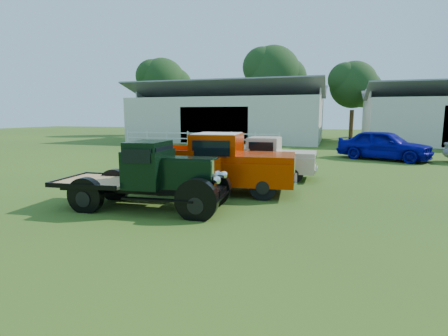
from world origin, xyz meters
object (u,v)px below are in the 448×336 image
(red_pickup, at_px, (214,162))
(white_pickup, at_px, (262,158))
(vintage_flatbed, at_px, (146,175))
(misc_car_blue, at_px, (384,145))

(red_pickup, distance_m, white_pickup, 3.31)
(vintage_flatbed, relative_size, misc_car_blue, 0.93)
(white_pickup, xyz_separation_m, misc_car_blue, (5.58, 7.87, 0.04))
(red_pickup, relative_size, white_pickup, 1.23)
(vintage_flatbed, xyz_separation_m, red_pickup, (1.10, 2.57, 0.07))
(vintage_flatbed, distance_m, white_pickup, 6.09)
(red_pickup, height_order, white_pickup, red_pickup)
(red_pickup, relative_size, misc_car_blue, 1.08)
(vintage_flatbed, xyz_separation_m, misc_car_blue, (7.67, 13.60, -0.07))
(white_pickup, bearing_deg, vintage_flatbed, -110.53)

